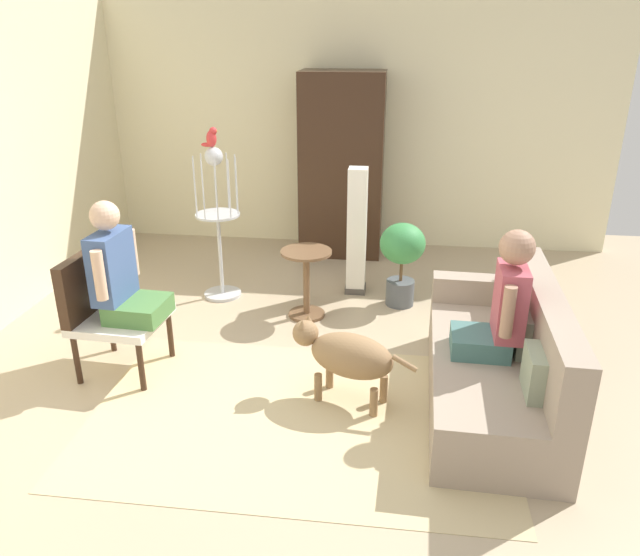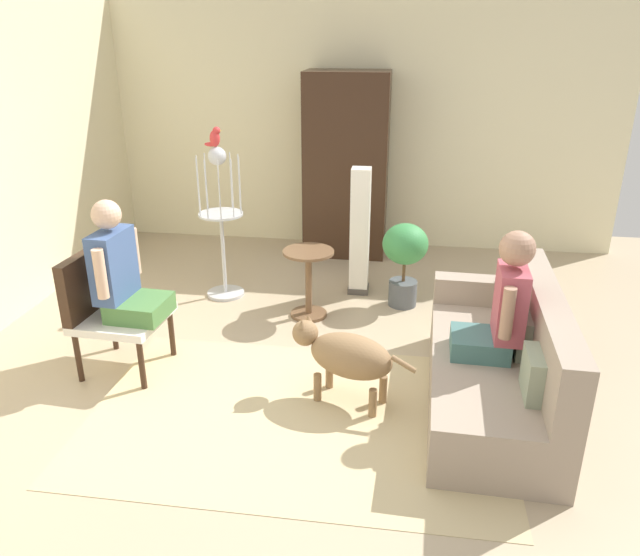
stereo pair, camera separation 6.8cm
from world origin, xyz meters
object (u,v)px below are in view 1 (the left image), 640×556
object	(u,v)px
person_on_armchair	(120,273)
potted_plant	(402,254)
couch	(500,363)
round_end_table	(306,278)
dog	(347,355)
column_lamp	(357,233)
bird_cage_stand	(218,221)
parrot	(211,138)
person_on_couch	(502,304)
armoire_cabinet	(342,166)
armchair	(104,305)

from	to	relation	value
person_on_armchair	potted_plant	distance (m)	2.52
couch	potted_plant	distance (m)	1.71
round_end_table	dog	xyz separation A→B (m)	(0.48, -1.31, -0.00)
couch	round_end_table	distance (m)	1.94
dog	column_lamp	distance (m)	1.94
bird_cage_stand	parrot	bearing A→B (deg)	-180.00
person_on_armchair	bird_cage_stand	xyz separation A→B (m)	(0.31, 1.46, -0.04)
round_end_table	dog	size ratio (longest dim) A/B	0.72
person_on_couch	potted_plant	bearing A→B (deg)	112.09
armoire_cabinet	parrot	bearing A→B (deg)	-126.35
dog	potted_plant	size ratio (longest dim) A/B	1.10
round_end_table	armoire_cabinet	xyz separation A→B (m)	(0.14, 1.76, 0.64)
bird_cage_stand	potted_plant	world-z (taller)	bird_cage_stand
person_on_couch	round_end_table	distance (m)	1.96
person_on_armchair	dog	bearing A→B (deg)	-6.94
parrot	person_on_couch	bearing A→B (deg)	-33.51
couch	parrot	bearing A→B (deg)	147.51
dog	bird_cage_stand	world-z (taller)	bird_cage_stand
armchair	bird_cage_stand	xyz separation A→B (m)	(0.47, 1.45, 0.22)
potted_plant	armoire_cabinet	size ratio (longest dim) A/B	0.40
potted_plant	armoire_cabinet	distance (m)	1.64
round_end_table	parrot	world-z (taller)	parrot
bird_cage_stand	column_lamp	xyz separation A→B (m)	(1.29, 0.26, -0.15)
armchair	potted_plant	distance (m)	2.63
couch	column_lamp	world-z (taller)	column_lamp
couch	armoire_cabinet	distance (m)	3.33
parrot	potted_plant	xyz separation A→B (m)	(1.73, 0.01, -1.02)
parrot	armoire_cabinet	world-z (taller)	armoire_cabinet
dog	potted_plant	world-z (taller)	potted_plant
person_on_couch	round_end_table	size ratio (longest dim) A/B	1.39
armchair	parrot	xyz separation A→B (m)	(0.46, 1.45, 1.00)
bird_cage_stand	column_lamp	bearing A→B (deg)	11.56
armoire_cabinet	person_on_couch	bearing A→B (deg)	-65.84
person_on_armchair	armoire_cabinet	distance (m)	3.17
column_lamp	armoire_cabinet	xyz separation A→B (m)	(-0.26, 1.15, 0.40)
couch	person_on_armchair	world-z (taller)	person_on_armchair
person_on_armchair	parrot	distance (m)	1.66
dog	parrot	distance (m)	2.45
couch	person_on_armchair	xyz separation A→B (m)	(-2.72, 0.08, 0.50)
potted_plant	armchair	bearing A→B (deg)	-146.39
couch	armoire_cabinet	size ratio (longest dim) A/B	0.93
armchair	person_on_couch	size ratio (longest dim) A/B	1.05
parrot	couch	bearing A→B (deg)	-32.49
couch	round_end_table	xyz separation A→B (m)	(-1.53, 1.19, 0.06)
dog	column_lamp	world-z (taller)	column_lamp
couch	armchair	bearing A→B (deg)	178.11
person_on_couch	bird_cage_stand	xyz separation A→B (m)	(-2.37, 1.57, -0.01)
column_lamp	couch	bearing A→B (deg)	-58.05
bird_cage_stand	parrot	world-z (taller)	parrot
armchair	person_on_armchair	xyz separation A→B (m)	(0.16, -0.01, 0.27)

